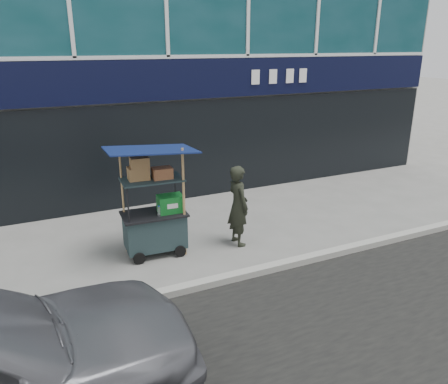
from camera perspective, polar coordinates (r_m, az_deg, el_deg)
ground at (r=7.61m, az=3.13°, el=-10.12°), size 80.00×80.00×0.00m
curb at (r=7.43m, az=3.88°, el=-10.38°), size 80.00×0.18×0.12m
vendor_cart at (r=7.98m, az=-9.00°, el=-3.22°), size 1.56×1.15×2.04m
vendor_man at (r=8.25m, az=1.86°, el=-1.78°), size 0.39×0.58×1.56m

